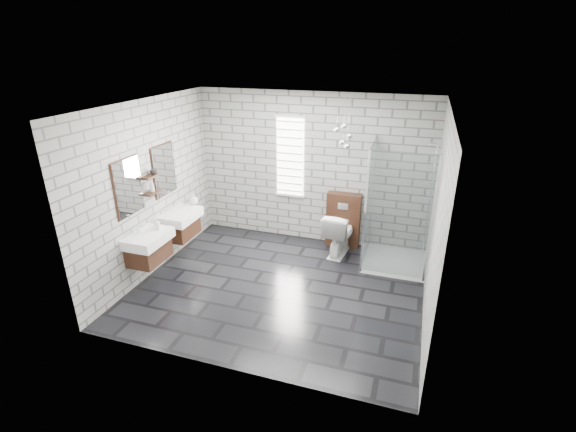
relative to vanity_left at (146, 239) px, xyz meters
The scene contains 20 objects.
floor 2.12m from the vanity_left, 14.81° to the left, with size 4.20×3.60×0.02m, color black.
ceiling 2.78m from the vanity_left, 14.81° to the left, with size 4.20×3.60×0.02m, color white.
wall_back 3.06m from the vanity_left, 50.51° to the left, with size 4.20×0.02×2.70m, color #9C9D98.
wall_front 2.39m from the vanity_left, 34.40° to the right, with size 4.20×0.02×2.70m, color #9C9D98.
wall_left 0.80m from the vanity_left, 111.92° to the left, with size 0.02×3.60×2.70m, color #9C9D98.
wall_right 4.09m from the vanity_left, ahead, with size 0.02×3.60×2.70m, color #9C9D98.
vanity_left is the anchor object (origin of this frame).
vanity_right 0.89m from the vanity_left, 90.00° to the left, with size 0.47×0.70×1.57m.
shelf_lower 0.73m from the vanity_left, 105.14° to the left, with size 0.14×0.30×0.03m, color #381E11.
shelf_upper 0.95m from the vanity_left, 105.14° to the left, with size 0.14×0.30×0.03m, color #381E11.
window 2.85m from the vanity_left, 56.60° to the left, with size 0.56×0.05×1.48m.
cistern_panel 3.37m from the vanity_left, 40.97° to the left, with size 0.60×0.20×1.00m, color #381E11.
flush_plate 3.29m from the vanity_left, 39.59° to the left, with size 0.18×0.01×0.12m, color silver.
shower_enclosure 3.81m from the vanity_left, 26.33° to the left, with size 1.00×1.00×2.03m.
pendant_cluster 3.42m from the vanity_left, 36.46° to the left, with size 0.28×0.21×0.82m.
toilet 3.17m from the vanity_left, 36.29° to the left, with size 0.44×0.76×0.78m, color white.
soap_bottle_a 0.27m from the vanity_left, 65.81° to the left, with size 0.08×0.08×0.18m, color #B2B2B2.
soap_bottle_b 1.29m from the vanity_left, 86.29° to the left, with size 0.15×0.15×0.19m, color #B2B2B2.
soap_bottle_c 0.81m from the vanity_left, 104.16° to the left, with size 0.07×0.07×0.18m, color #B2B2B2.
vase 1.05m from the vanity_left, 101.98° to the left, with size 0.11×0.11×0.11m, color #B2B2B2.
Camera 1 is at (1.80, -5.13, 3.47)m, focal length 26.00 mm.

